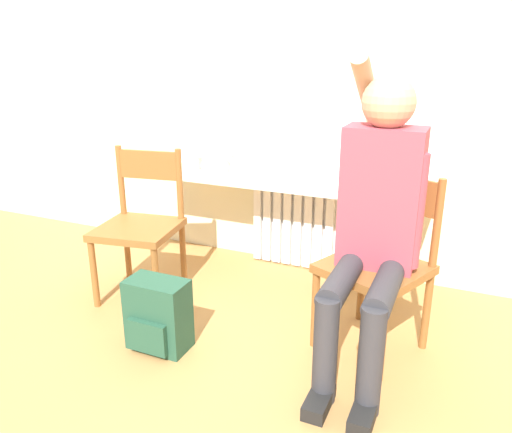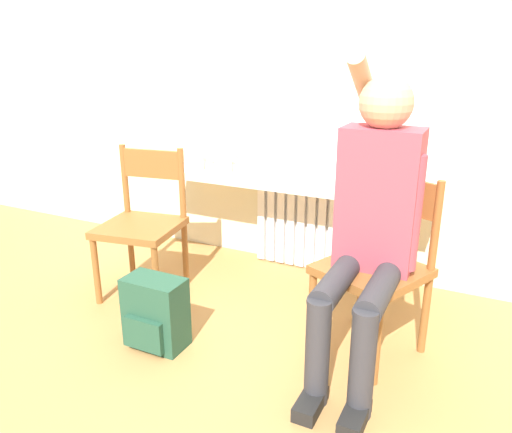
% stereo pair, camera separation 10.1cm
% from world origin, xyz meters
% --- Properties ---
extents(ground_plane, '(12.00, 12.00, 0.00)m').
position_xyz_m(ground_plane, '(0.00, 0.00, 0.00)').
color(ground_plane, '#B27F47').
extents(wall_with_window, '(7.00, 0.06, 2.70)m').
position_xyz_m(wall_with_window, '(0.00, 1.23, 1.35)').
color(wall_with_window, beige).
rests_on(wall_with_window, ground_plane).
extents(radiator, '(0.56, 0.08, 0.57)m').
position_xyz_m(radiator, '(0.00, 1.15, 0.29)').
color(radiator, white).
rests_on(radiator, ground_plane).
extents(windowsill, '(1.72, 0.34, 0.05)m').
position_xyz_m(windowsill, '(0.00, 1.03, 0.60)').
color(windowsill, white).
rests_on(windowsill, radiator).
extents(window_glass, '(1.66, 0.01, 1.20)m').
position_xyz_m(window_glass, '(0.00, 1.20, 1.22)').
color(window_glass, white).
rests_on(window_glass, windowsill).
extents(chair_left, '(0.48, 0.48, 0.84)m').
position_xyz_m(chair_left, '(-0.67, 0.42, 0.44)').
color(chair_left, brown).
rests_on(chair_left, ground_plane).
extents(chair_right, '(0.55, 0.55, 0.84)m').
position_xyz_m(chair_right, '(0.68, 0.41, 0.44)').
color(chair_right, brown).
rests_on(chair_right, ground_plane).
extents(person, '(0.36, 1.03, 1.38)m').
position_xyz_m(person, '(0.66, 0.30, 0.71)').
color(person, '#333338').
rests_on(person, ground_plane).
extents(cat, '(0.51, 0.10, 0.21)m').
position_xyz_m(cat, '(-0.48, 1.00, 0.75)').
color(cat, silver).
rests_on(cat, windowsill).
extents(backpack, '(0.29, 0.20, 0.35)m').
position_xyz_m(backpack, '(-0.26, -0.03, 0.17)').
color(backpack, '#234C38').
rests_on(backpack, ground_plane).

